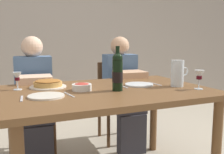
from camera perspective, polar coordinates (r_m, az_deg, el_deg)
back_wall at (r=4.23m, az=-13.65°, el=11.75°), size 8.00×0.10×2.80m
dining_table at (r=1.94m, az=-0.83°, el=-5.42°), size 1.50×1.00×0.76m
wine_bottle at (r=1.85m, az=1.23°, el=1.15°), size 0.08×0.08×0.32m
water_pitcher at (r=2.09m, az=14.29°, el=0.48°), size 0.15×0.10×0.21m
baked_tart at (r=2.05m, az=-14.00°, el=-1.48°), size 0.28×0.28×0.06m
salad_bowl at (r=1.88m, az=-6.71°, el=-2.11°), size 0.14×0.14×0.06m
wine_glass_left_diner at (r=2.01m, az=-20.29°, el=-0.10°), size 0.06×0.06×0.13m
wine_glass_right_diner at (r=2.01m, az=18.76°, el=0.28°), size 0.07×0.07×0.14m
dinner_plate_left_setting at (r=2.09m, az=6.02°, el=-1.68°), size 0.23×0.23×0.01m
dinner_plate_right_setting at (r=1.72m, az=-14.38°, el=-4.10°), size 0.23×0.23×0.01m
fork_left_setting at (r=2.03m, az=2.31°, el=-2.07°), size 0.03×0.16×0.00m
knife_left_setting at (r=2.17m, az=9.48°, el=-1.49°), size 0.02×0.18×0.00m
knife_right_setting at (r=1.75m, az=-9.50°, el=-3.87°), size 0.04×0.18×0.00m
spoon_right_setting at (r=1.70m, az=-19.38°, el=-4.54°), size 0.03×0.16×0.00m
chair_left at (r=2.75m, az=-16.93°, el=-5.36°), size 0.43×0.43×0.87m
diner_left at (r=2.49m, az=-16.80°, el=-3.92°), size 0.36×0.52×1.16m
chair_right at (r=2.95m, az=0.81°, el=-4.07°), size 0.43×0.43×0.87m
diner_right at (r=2.71m, az=2.58°, el=-2.60°), size 0.36×0.52×1.16m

